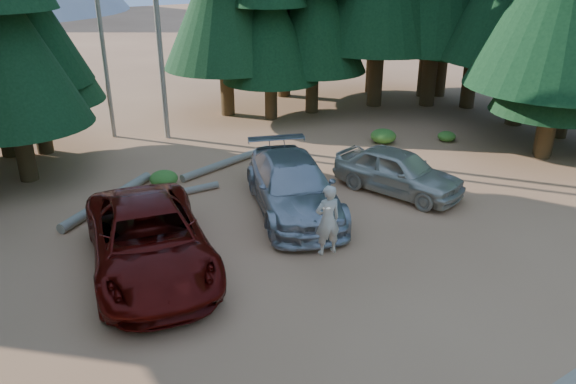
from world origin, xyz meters
name	(u,v)px	position (x,y,z in m)	size (l,w,h in m)	color
ground	(359,288)	(0.00, 0.00, 0.00)	(160.00, 160.00, 0.00)	#A36945
forest_belt_north	(147,138)	(0.00, 15.00, 0.00)	(36.00, 7.00, 22.00)	black
forest_belt_east	(567,142)	(15.50, 4.00, 0.00)	(6.00, 22.00, 22.00)	black
snag_front	(156,0)	(0.80, 14.50, 6.00)	(0.24, 0.24, 12.00)	gray
snag_back	(100,24)	(-1.20, 16.00, 5.00)	(0.20, 0.20, 10.00)	gray
red_pickup	(149,240)	(-4.04, 3.78, 0.89)	(2.95, 6.40, 1.78)	#590B07
silver_minivan_center	(293,186)	(1.19, 4.75, 0.87)	(2.45, 6.03, 1.75)	#AAACB2
silver_minivan_right	(398,171)	(5.13, 4.03, 0.79)	(1.87, 4.64, 1.58)	beige
frisbee_player	(328,220)	(-0.25, 1.05, 1.57)	(0.76, 0.57, 1.91)	beige
log_left	(108,200)	(-3.72, 8.60, 0.16)	(0.33, 0.33, 4.61)	gray
log_mid	(178,193)	(-1.51, 7.95, 0.12)	(0.25, 0.25, 3.03)	gray
log_right	(227,162)	(1.36, 9.69, 0.15)	(0.29, 0.29, 4.59)	gray
shrub_left	(114,210)	(-3.86, 7.58, 0.24)	(0.88, 0.88, 0.48)	#336D20
shrub_center_left	(164,179)	(-1.54, 9.13, 0.28)	(1.02, 1.02, 0.56)	#336D20
shrub_center_right	(301,170)	(3.15, 7.16, 0.25)	(0.90, 0.90, 0.50)	#336D20
shrub_right	(278,160)	(2.98, 8.46, 0.28)	(1.02, 1.02, 0.56)	#336D20
shrub_far_right	(383,136)	(8.51, 8.46, 0.31)	(1.13, 1.13, 0.62)	#336D20
shrub_edge_east	(447,136)	(11.07, 7.08, 0.22)	(0.80, 0.80, 0.44)	#336D20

